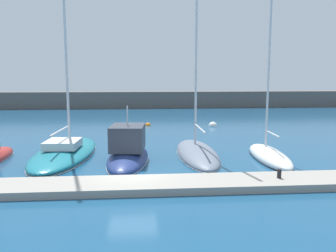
% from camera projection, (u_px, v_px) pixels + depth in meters
% --- Properties ---
extents(ground_plane, '(120.00, 120.00, 0.00)m').
position_uv_depth(ground_plane, '(132.00, 179.00, 17.67)').
color(ground_plane, navy).
extents(dock_pier, '(21.67, 2.33, 0.35)m').
position_uv_depth(dock_pier, '(132.00, 185.00, 16.09)').
color(dock_pier, gray).
rests_on(dock_pier, ground_plane).
extents(breakwater_seawall, '(108.00, 3.43, 2.66)m').
position_uv_depth(breakwater_seawall, '(137.00, 100.00, 57.49)').
color(breakwater_seawall, '#5B5651').
rests_on(breakwater_seawall, ground_plane).
extents(sailboat_teal_second, '(4.09, 10.66, 21.34)m').
position_uv_depth(sailboat_teal_second, '(65.00, 150.00, 22.75)').
color(sailboat_teal_second, '#19707F').
rests_on(sailboat_teal_second, ground_plane).
extents(motorboat_navy_third, '(3.04, 7.63, 3.81)m').
position_uv_depth(motorboat_navy_third, '(128.00, 152.00, 21.41)').
color(motorboat_navy_third, navy).
rests_on(motorboat_navy_third, ground_plane).
extents(sailboat_slate_fourth, '(2.63, 8.84, 17.51)m').
position_uv_depth(sailboat_slate_fourth, '(197.00, 152.00, 22.98)').
color(sailboat_slate_fourth, slate).
rests_on(sailboat_slate_fourth, ground_plane).
extents(sailboat_white_fifth, '(2.05, 6.62, 10.30)m').
position_uv_depth(sailboat_white_fifth, '(269.00, 156.00, 21.80)').
color(sailboat_white_fifth, white).
rests_on(sailboat_white_fifth, ground_plane).
extents(mooring_buoy_white, '(0.88, 0.88, 0.88)m').
position_uv_depth(mooring_buoy_white, '(213.00, 126.00, 36.41)').
color(mooring_buoy_white, white).
rests_on(mooring_buoy_white, ground_plane).
extents(mooring_buoy_orange, '(0.59, 0.59, 0.59)m').
position_uv_depth(mooring_buoy_orange, '(148.00, 125.00, 36.91)').
color(mooring_buoy_orange, orange).
rests_on(mooring_buoy_orange, ground_plane).
extents(mooring_buoy_red, '(0.51, 0.51, 0.51)m').
position_uv_depth(mooring_buoy_red, '(120.00, 129.00, 34.29)').
color(mooring_buoy_red, red).
rests_on(mooring_buoy_red, ground_plane).
extents(dock_bollard, '(0.20, 0.20, 0.44)m').
position_uv_depth(dock_bollard, '(279.00, 174.00, 16.61)').
color(dock_bollard, black).
rests_on(dock_bollard, dock_pier).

